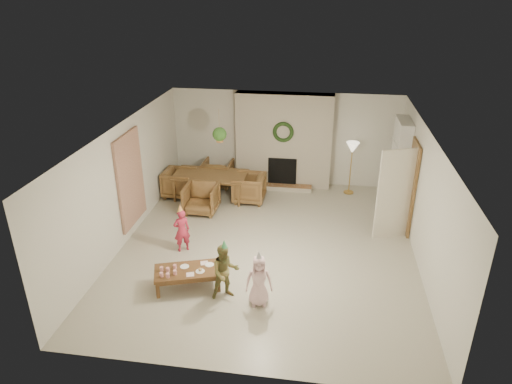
% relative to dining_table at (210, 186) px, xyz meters
% --- Properties ---
extents(floor, '(7.00, 7.00, 0.00)m').
position_rel_dining_table_xyz_m(floor, '(1.74, -2.15, -0.32)').
color(floor, '#B7B29E').
rests_on(floor, ground).
extents(ceiling, '(7.00, 7.00, 0.00)m').
position_rel_dining_table_xyz_m(ceiling, '(1.74, -2.15, 2.18)').
color(ceiling, white).
rests_on(ceiling, wall_back).
extents(wall_back, '(7.00, 0.00, 7.00)m').
position_rel_dining_table_xyz_m(wall_back, '(1.74, 1.35, 0.93)').
color(wall_back, silver).
rests_on(wall_back, floor).
extents(wall_front, '(7.00, 0.00, 7.00)m').
position_rel_dining_table_xyz_m(wall_front, '(1.74, -5.65, 0.93)').
color(wall_front, silver).
rests_on(wall_front, floor).
extents(wall_left, '(0.00, 7.00, 7.00)m').
position_rel_dining_table_xyz_m(wall_left, '(-1.26, -2.15, 0.93)').
color(wall_left, silver).
rests_on(wall_left, floor).
extents(wall_right, '(0.00, 7.00, 7.00)m').
position_rel_dining_table_xyz_m(wall_right, '(4.74, -2.15, 0.93)').
color(wall_right, silver).
rests_on(wall_right, floor).
extents(fireplace_mass, '(2.50, 0.40, 2.50)m').
position_rel_dining_table_xyz_m(fireplace_mass, '(1.74, 1.15, 0.93)').
color(fireplace_mass, '#4D2714').
rests_on(fireplace_mass, floor).
extents(fireplace_hearth, '(1.60, 0.30, 0.12)m').
position_rel_dining_table_xyz_m(fireplace_hearth, '(1.74, 0.80, -0.26)').
color(fireplace_hearth, brown).
rests_on(fireplace_hearth, floor).
extents(fireplace_firebox, '(0.75, 0.12, 0.75)m').
position_rel_dining_table_xyz_m(fireplace_firebox, '(1.74, 0.97, 0.13)').
color(fireplace_firebox, black).
rests_on(fireplace_firebox, floor).
extents(fireplace_wreath, '(0.54, 0.10, 0.54)m').
position_rel_dining_table_xyz_m(fireplace_wreath, '(1.74, 0.92, 1.23)').
color(fireplace_wreath, '#1A3614').
rests_on(fireplace_wreath, fireplace_mass).
extents(floor_lamp_base, '(0.26, 0.26, 0.03)m').
position_rel_dining_table_xyz_m(floor_lamp_base, '(3.51, 0.85, -0.31)').
color(floor_lamp_base, gold).
rests_on(floor_lamp_base, floor).
extents(floor_lamp_post, '(0.03, 0.03, 1.25)m').
position_rel_dining_table_xyz_m(floor_lamp_post, '(3.51, 0.85, 0.33)').
color(floor_lamp_post, gold).
rests_on(floor_lamp_post, floor).
extents(floor_lamp_shade, '(0.33, 0.33, 0.28)m').
position_rel_dining_table_xyz_m(floor_lamp_shade, '(3.51, 0.85, 0.93)').
color(floor_lamp_shade, beige).
rests_on(floor_lamp_shade, floor_lamp_post).
extents(bookshelf_carcass, '(0.30, 1.00, 2.20)m').
position_rel_dining_table_xyz_m(bookshelf_carcass, '(4.58, 0.15, 0.78)').
color(bookshelf_carcass, white).
rests_on(bookshelf_carcass, floor).
extents(bookshelf_shelf_a, '(0.30, 0.92, 0.03)m').
position_rel_dining_table_xyz_m(bookshelf_shelf_a, '(4.56, 0.15, 0.13)').
color(bookshelf_shelf_a, white).
rests_on(bookshelf_shelf_a, bookshelf_carcass).
extents(bookshelf_shelf_b, '(0.30, 0.92, 0.03)m').
position_rel_dining_table_xyz_m(bookshelf_shelf_b, '(4.56, 0.15, 0.53)').
color(bookshelf_shelf_b, white).
rests_on(bookshelf_shelf_b, bookshelf_carcass).
extents(bookshelf_shelf_c, '(0.30, 0.92, 0.03)m').
position_rel_dining_table_xyz_m(bookshelf_shelf_c, '(4.56, 0.15, 0.93)').
color(bookshelf_shelf_c, white).
rests_on(bookshelf_shelf_c, bookshelf_carcass).
extents(bookshelf_shelf_d, '(0.30, 0.92, 0.03)m').
position_rel_dining_table_xyz_m(bookshelf_shelf_d, '(4.56, 0.15, 1.33)').
color(bookshelf_shelf_d, white).
rests_on(bookshelf_shelf_d, bookshelf_carcass).
extents(books_row_lower, '(0.20, 0.40, 0.24)m').
position_rel_dining_table_xyz_m(books_row_lower, '(4.54, 0.00, 0.27)').
color(books_row_lower, '#B63221').
rests_on(books_row_lower, bookshelf_shelf_a).
extents(books_row_mid, '(0.20, 0.44, 0.24)m').
position_rel_dining_table_xyz_m(books_row_mid, '(4.54, 0.20, 0.67)').
color(books_row_mid, '#284493').
rests_on(books_row_mid, bookshelf_shelf_b).
extents(books_row_upper, '(0.20, 0.36, 0.22)m').
position_rel_dining_table_xyz_m(books_row_upper, '(4.54, 0.05, 1.06)').
color(books_row_upper, '#C6862A').
rests_on(books_row_upper, bookshelf_shelf_c).
extents(door_frame, '(0.05, 0.86, 2.04)m').
position_rel_dining_table_xyz_m(door_frame, '(4.70, -0.95, 0.70)').
color(door_frame, brown).
rests_on(door_frame, floor).
extents(door_leaf, '(0.77, 0.32, 2.00)m').
position_rel_dining_table_xyz_m(door_leaf, '(4.32, -1.33, 0.68)').
color(door_leaf, beige).
rests_on(door_leaf, floor).
extents(curtain_panel, '(0.06, 1.20, 2.00)m').
position_rel_dining_table_xyz_m(curtain_panel, '(-1.22, -1.95, 0.93)').
color(curtain_panel, tan).
rests_on(curtain_panel, wall_left).
extents(dining_table, '(1.85, 1.06, 0.64)m').
position_rel_dining_table_xyz_m(dining_table, '(0.00, 0.00, 0.00)').
color(dining_table, brown).
rests_on(dining_table, floor).
extents(dining_chair_near, '(0.78, 0.80, 0.71)m').
position_rel_dining_table_xyz_m(dining_chair_near, '(-0.02, -0.80, 0.03)').
color(dining_chair_near, brown).
rests_on(dining_chair_near, floor).
extents(dining_chair_far, '(0.78, 0.80, 0.71)m').
position_rel_dining_table_xyz_m(dining_chair_far, '(0.02, 0.80, 0.03)').
color(dining_chair_far, brown).
rests_on(dining_chair_far, floor).
extents(dining_chair_left, '(0.80, 0.78, 0.71)m').
position_rel_dining_table_xyz_m(dining_chair_left, '(-0.80, 0.02, 0.03)').
color(dining_chair_left, brown).
rests_on(dining_chair_left, floor).
extents(dining_chair_right, '(0.80, 0.78, 0.71)m').
position_rel_dining_table_xyz_m(dining_chair_right, '(1.01, -0.02, 0.03)').
color(dining_chair_right, brown).
rests_on(dining_chair_right, floor).
extents(hanging_plant_cord, '(0.01, 0.01, 0.70)m').
position_rel_dining_table_xyz_m(hanging_plant_cord, '(0.44, -0.65, 1.83)').
color(hanging_plant_cord, tan).
rests_on(hanging_plant_cord, ceiling).
extents(hanging_plant_pot, '(0.16, 0.16, 0.12)m').
position_rel_dining_table_xyz_m(hanging_plant_pot, '(0.44, -0.65, 1.48)').
color(hanging_plant_pot, '#AC6E37').
rests_on(hanging_plant_pot, hanging_plant_cord).
extents(hanging_plant_foliage, '(0.32, 0.32, 0.32)m').
position_rel_dining_table_xyz_m(hanging_plant_foliage, '(0.44, -0.65, 1.60)').
color(hanging_plant_foliage, '#244D19').
rests_on(hanging_plant_foliage, hanging_plant_pot).
extents(coffee_table_top, '(1.30, 0.92, 0.05)m').
position_rel_dining_table_xyz_m(coffee_table_top, '(0.50, -3.75, 0.01)').
color(coffee_table_top, brown).
rests_on(coffee_table_top, floor).
extents(coffee_table_apron, '(1.18, 0.81, 0.07)m').
position_rel_dining_table_xyz_m(coffee_table_apron, '(0.50, -3.75, -0.05)').
color(coffee_table_apron, brown).
rests_on(coffee_table_apron, floor).
extents(coffee_leg_fl, '(0.08, 0.08, 0.31)m').
position_rel_dining_table_xyz_m(coffee_leg_fl, '(0.07, -4.15, -0.17)').
color(coffee_leg_fl, brown).
rests_on(coffee_leg_fl, floor).
extents(coffee_leg_fr, '(0.08, 0.08, 0.31)m').
position_rel_dining_table_xyz_m(coffee_leg_fr, '(1.08, -3.81, -0.17)').
color(coffee_leg_fr, brown).
rests_on(coffee_leg_fr, floor).
extents(coffee_leg_bl, '(0.08, 0.08, 0.31)m').
position_rel_dining_table_xyz_m(coffee_leg_bl, '(-0.08, -3.69, -0.17)').
color(coffee_leg_bl, brown).
rests_on(coffee_leg_bl, floor).
extents(coffee_leg_br, '(0.08, 0.08, 0.31)m').
position_rel_dining_table_xyz_m(coffee_leg_br, '(0.93, -3.36, -0.17)').
color(coffee_leg_br, brown).
rests_on(coffee_leg_br, floor).
extents(cup_a, '(0.08, 0.08, 0.08)m').
position_rel_dining_table_xyz_m(cup_a, '(0.12, -4.02, 0.08)').
color(cup_a, white).
rests_on(cup_a, coffee_table_top).
extents(cup_b, '(0.08, 0.08, 0.08)m').
position_rel_dining_table_xyz_m(cup_b, '(0.06, -3.85, 0.08)').
color(cup_b, white).
rests_on(cup_b, coffee_table_top).
extents(cup_c, '(0.08, 0.08, 0.08)m').
position_rel_dining_table_xyz_m(cup_c, '(0.23, -4.03, 0.08)').
color(cup_c, white).
rests_on(cup_c, coffee_table_top).
extents(cup_d, '(0.08, 0.08, 0.08)m').
position_rel_dining_table_xyz_m(cup_d, '(0.18, -3.86, 0.08)').
color(cup_d, white).
rests_on(cup_d, coffee_table_top).
extents(cup_e, '(0.08, 0.08, 0.08)m').
position_rel_dining_table_xyz_m(cup_e, '(0.33, -3.92, 0.08)').
color(cup_e, white).
rests_on(cup_e, coffee_table_top).
extents(cup_f, '(0.08, 0.08, 0.08)m').
position_rel_dining_table_xyz_m(cup_f, '(0.27, -3.75, 0.08)').
color(cup_f, white).
rests_on(cup_f, coffee_table_top).
extents(plate_a, '(0.20, 0.20, 0.01)m').
position_rel_dining_table_xyz_m(plate_a, '(0.42, -3.66, 0.04)').
color(plate_a, white).
rests_on(plate_a, coffee_table_top).
extents(plate_b, '(0.20, 0.20, 0.01)m').
position_rel_dining_table_xyz_m(plate_b, '(0.74, -3.77, 0.04)').
color(plate_b, white).
rests_on(plate_b, coffee_table_top).
extents(plate_c, '(0.20, 0.20, 0.01)m').
position_rel_dining_table_xyz_m(plate_c, '(0.86, -3.54, 0.04)').
color(plate_c, white).
rests_on(plate_c, coffee_table_top).
extents(food_scoop, '(0.08, 0.08, 0.06)m').
position_rel_dining_table_xyz_m(food_scoop, '(0.74, -3.77, 0.08)').
color(food_scoop, tan).
rests_on(food_scoop, plate_b).
extents(napkin_left, '(0.17, 0.17, 0.01)m').
position_rel_dining_table_xyz_m(napkin_left, '(0.59, -3.89, 0.04)').
color(napkin_left, '#E1A6A9').
rests_on(napkin_left, coffee_table_top).
extents(napkin_right, '(0.17, 0.17, 0.01)m').
position_rel_dining_table_xyz_m(napkin_right, '(0.75, -3.50, 0.04)').
color(napkin_right, '#E1A6A9').
rests_on(napkin_right, coffee_table_top).
extents(child_red, '(0.40, 0.37, 0.93)m').
position_rel_dining_table_xyz_m(child_red, '(0.04, -2.56, 0.14)').
color(child_red, '#BA2840').
rests_on(child_red, floor).
extents(party_hat_red, '(0.15, 0.15, 0.18)m').
position_rel_dining_table_xyz_m(party_hat_red, '(0.04, -2.56, 0.65)').
color(party_hat_red, '#F6E952').
rests_on(party_hat_red, child_red).
extents(child_plaid, '(0.62, 0.56, 1.03)m').
position_rel_dining_table_xyz_m(child_plaid, '(1.24, -3.94, 0.19)').
color(child_plaid, '#9C5A2A').
rests_on(child_plaid, floor).
extents(party_hat_plaid, '(0.13, 0.13, 0.17)m').
position_rel_dining_table_xyz_m(party_hat_plaid, '(1.24, -3.94, 0.74)').
color(party_hat_plaid, '#449F5C').
rests_on(party_hat_plaid, child_plaid).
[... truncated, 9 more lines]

